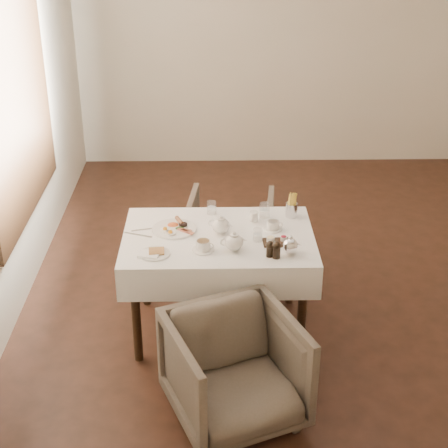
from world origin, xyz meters
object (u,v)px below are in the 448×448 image
Objects in this scene: breakfast_plate at (175,228)px; teapot_centre at (221,224)px; armchair_far at (231,233)px; armchair_near at (235,371)px; table at (218,251)px.

breakfast_plate is 0.32m from teapot_centre.
teapot_centre reaches higher than armchair_far.
table is at bearing 73.36° from armchair_near.
table is 0.95m from armchair_near.
armchair_near is 4.46× the size of teapot_centre.
armchair_near is (0.08, -0.89, -0.31)m from table.
teapot_centre is at bearing 62.20° from table.
breakfast_plate reaches higher than armchair_far.
teapot_centre is (0.31, -0.06, 0.05)m from breakfast_plate.
armchair_far is at bearing 104.48° from teapot_centre.
teapot_centre is (0.02, 0.03, 0.18)m from table.
teapot_centre reaches higher than armchair_near.
armchair_near is 1.76m from armchair_far.
armchair_far is at bearing 82.87° from table.
armchair_near is 1.05× the size of armchair_far.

